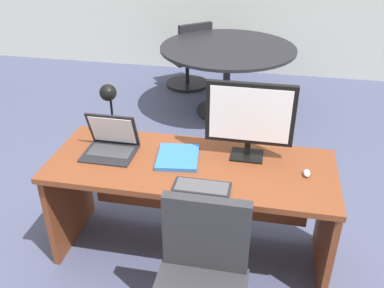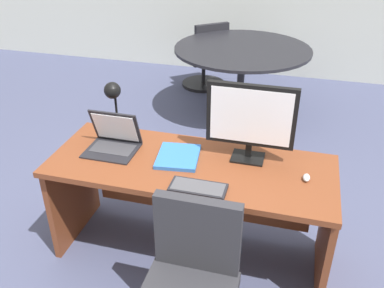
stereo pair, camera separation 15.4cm
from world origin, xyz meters
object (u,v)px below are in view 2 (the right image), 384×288
laptop (114,137)px  keyboard (198,188)px  monitor (251,118)px  meeting_chair_near (206,62)px  desk_lamp (113,97)px  desk (193,187)px  meeting_table (242,64)px  mouse (306,178)px  book (178,157)px

laptop → keyboard: 0.71m
monitor → meeting_chair_near: size_ratio=0.62×
monitor → desk_lamp: monitor is taller
desk → desk_lamp: (-0.59, 0.18, 0.48)m
laptop → meeting_table: 2.27m
keyboard → mouse: mouse is taller
monitor → meeting_chair_near: (-0.94, 2.81, -0.66)m
monitor → keyboard: bearing=-118.5°
mouse → meeting_chair_near: bearing=113.8°
mouse → desk_lamp: 1.32m
desk → laptop: (-0.53, 0.01, 0.28)m
laptop → desk: bearing=-1.6°
laptop → meeting_table: laptop is taller
monitor → mouse: size_ratio=7.32×
keyboard → desk_lamp: bearing=145.9°
laptop → meeting_table: bearing=77.8°
keyboard → mouse: (0.58, 0.25, 0.01)m
meeting_table → book: bearing=-91.0°
desk → meeting_chair_near: meeting_chair_near is taller
keyboard → book: 0.35m
desk_lamp → keyboard: bearing=-34.1°
meeting_table → desk: bearing=-88.7°
book → desk: bearing=4.4°
laptop → book: size_ratio=0.98×
laptop → desk_lamp: size_ratio=0.84×
desk → keyboard: (0.11, -0.29, 0.22)m
meeting_chair_near → keyboard: bearing=-77.2°
laptop → meeting_chair_near: laptop is taller
monitor → mouse: bearing=-22.0°
desk_lamp → meeting_table: bearing=75.3°
monitor → meeting_table: bearing=100.2°
keyboard → mouse: bearing=23.7°
keyboard → mouse: size_ratio=4.38×
monitor → laptop: size_ratio=1.65×
desk → laptop: 0.60m
laptop → desk_lamp: 0.27m
book → meeting_chair_near: meeting_chair_near is taller
keyboard → meeting_table: bearing=93.7°
laptop → keyboard: bearing=-25.7°
monitor → desk_lamp: (-0.92, 0.07, -0.00)m
book → meeting_table: (0.04, 2.23, -0.14)m
mouse → meeting_table: 2.38m
keyboard → desk_lamp: 0.89m
monitor → keyboard: size_ratio=1.67×
desk_lamp → meeting_table: desk_lamp is taller
mouse → desk_lamp: desk_lamp is taller
desk → laptop: bearing=178.4°
monitor → desk_lamp: size_ratio=1.39×
desk → book: book is taller
book → desk_lamp: bearing=159.5°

